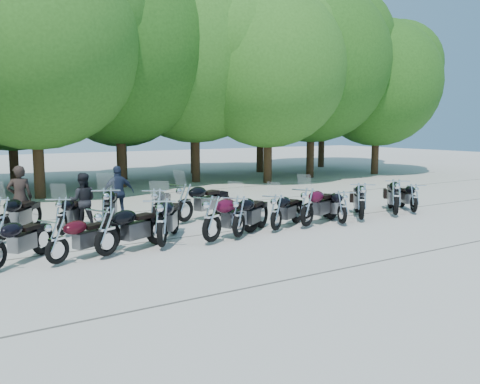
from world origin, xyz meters
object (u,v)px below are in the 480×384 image
motorcycle_13 (62,215)px  motorcycle_8 (342,206)px  motorcycle_7 (307,206)px  motorcycle_15 (156,206)px  rider_0 (20,198)px  motorcycle_3 (162,221)px  motorcycle_10 (396,196)px  motorcycle_9 (362,200)px  motorcycle_4 (212,217)px  rider_1 (83,201)px  motorcycle_6 (276,211)px  motorcycle_11 (414,197)px  motorcycle_16 (185,201)px  motorcycle_5 (239,215)px  motorcycle_1 (57,240)px  motorcycle_2 (106,230)px  motorcycle_12 (2,217)px  rider_2 (118,193)px  motorcycle_14 (107,208)px

motorcycle_13 → motorcycle_8: bearing=-170.1°
motorcycle_7 → motorcycle_15: size_ratio=1.03×
rider_0 → motorcycle_3: bearing=127.7°
motorcycle_10 → motorcycle_13: size_ratio=1.14×
motorcycle_9 → motorcycle_4: bearing=42.9°
motorcycle_4 → rider_1: (-2.17, 3.81, 0.11)m
motorcycle_6 → motorcycle_10: 4.71m
motorcycle_11 → motorcycle_16: bearing=15.2°
motorcycle_5 → rider_0: rider_0 is taller
motorcycle_1 → rider_1: size_ratio=1.28×
motorcycle_1 → motorcycle_10: size_ratio=0.83×
motorcycle_4 → motorcycle_16: size_ratio=1.01×
motorcycle_2 → motorcycle_12: (-1.76, 2.94, 0.01)m
motorcycle_13 → motorcycle_16: 3.59m
motorcycle_12 → motorcycle_16: bearing=-147.0°
motorcycle_5 → motorcycle_11: motorcycle_5 is taller
motorcycle_8 → motorcycle_3: bearing=21.1°
motorcycle_7 → motorcycle_12: 8.19m
motorcycle_11 → motorcycle_12: bearing=21.7°
motorcycle_6 → motorcycle_9: motorcycle_9 is taller
motorcycle_11 → motorcycle_16: motorcycle_16 is taller
motorcycle_10 → rider_2: rider_2 is taller
motorcycle_10 → motorcycle_13: bearing=28.5°
motorcycle_3 → motorcycle_7: 4.57m
motorcycle_1 → motorcycle_11: motorcycle_1 is taller
motorcycle_10 → rider_1: 9.81m
motorcycle_1 → rider_2: (2.92, 4.62, 0.27)m
motorcycle_9 → motorcycle_1: bearing=42.2°
motorcycle_8 → motorcycle_10: size_ratio=0.84×
motorcycle_5 → motorcycle_15: bearing=-9.9°
motorcycle_1 → motorcycle_15: size_ratio=0.90×
motorcycle_2 → motorcycle_14: motorcycle_14 is taller
motorcycle_9 → motorcycle_3: bearing=41.1°
motorcycle_4 → motorcycle_3: bearing=59.0°
motorcycle_9 → motorcycle_16: (-4.80, 2.60, 0.01)m
motorcycle_8 → motorcycle_12: (-8.88, 2.95, 0.08)m
motorcycle_1 → motorcycle_3: size_ratio=0.82×
motorcycle_10 → motorcycle_15: motorcycle_10 is taller
motorcycle_1 → rider_1: 4.13m
motorcycle_8 → rider_1: (-6.63, 3.77, 0.22)m
motorcycle_12 → motorcycle_16: (5.02, -0.22, 0.03)m
motorcycle_8 → motorcycle_2: bearing=22.2°
motorcycle_10 → motorcycle_12: bearing=29.6°
motorcycle_7 → motorcycle_12: (-7.72, 2.73, -0.00)m
motorcycle_10 → motorcycle_3: bearing=43.5°
motorcycle_1 → motorcycle_12: motorcycle_12 is taller
motorcycle_11 → motorcycle_4: bearing=36.0°
motorcycle_12 → rider_0: 1.66m
motorcycle_7 → motorcycle_12: motorcycle_7 is taller
motorcycle_1 → motorcycle_14: size_ratio=0.82×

